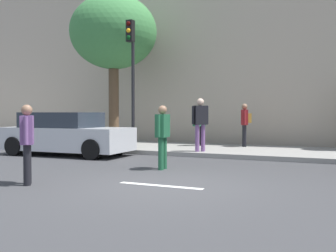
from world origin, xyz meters
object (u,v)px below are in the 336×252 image
Objects in this scene: parked_car_silver at (66,134)px; pedestrian_tallest at (27,138)px; pedestrian_in_red_top at (199,123)px; traffic_light at (132,63)px; street_tree at (113,33)px; pedestrian_in_dark_shirt at (163,132)px; pedestrian_with_backpack at (245,121)px; pedestrian_in_light_jacket at (200,120)px.

pedestrian_tallest is at bearing -58.72° from parked_car_silver.
pedestrian_tallest is 5.67m from parked_car_silver.
parked_car_silver is (-3.44, -3.80, -0.33)m from pedestrian_in_red_top.
pedestrian_in_red_top is at bearing 55.13° from traffic_light.
traffic_light is 0.74× the size of street_tree.
traffic_light is 2.98× the size of pedestrian_in_red_top.
pedestrian_tallest is at bearing -116.49° from pedestrian_in_dark_shirt.
street_tree reaches higher than pedestrian_with_backpack.
street_tree is 7.72m from pedestrian_in_dark_shirt.
street_tree is 6.44m from pedestrian_with_backpack.
parked_car_silver is (-1.78, -1.41, -2.47)m from traffic_light.
pedestrian_tallest is at bearing -93.32° from pedestrian_in_red_top.
pedestrian_tallest is 0.91× the size of pedestrian_in_light_jacket.
pedestrian_in_dark_shirt is at bearing -86.30° from pedestrian_in_light_jacket.
street_tree is 3.79× the size of pedestrian_tallest.
pedestrian_in_dark_shirt is 1.08× the size of pedestrian_in_red_top.
pedestrian_with_backpack is (3.38, 2.77, -2.05)m from traffic_light.
traffic_light is 2.55× the size of pedestrian_in_light_jacket.
pedestrian_tallest is 0.36× the size of parked_car_silver.
pedestrian_in_light_jacket is (4.37, -1.55, -3.52)m from street_tree.
pedestrian_tallest is 8.65m from pedestrian_in_red_top.
pedestrian_in_red_top is at bearing 9.53° from street_tree.
pedestrian_in_red_top is at bearing 86.68° from pedestrian_tallest.
street_tree is at bearing 132.84° from pedestrian_in_dark_shirt.
pedestrian_in_light_jacket is at bearing -19.60° from street_tree.
pedestrian_in_dark_shirt is at bearing -79.33° from pedestrian_in_red_top.
pedestrian_in_dark_shirt is 5.96m from pedestrian_with_backpack.
traffic_light is 3.02m from street_tree.
pedestrian_tallest is at bearing -103.80° from pedestrian_with_backpack.
street_tree is at bearing 110.71° from pedestrian_tallest.
street_tree is 9.39m from pedestrian_tallest.
traffic_light is 3.36m from parked_car_silver.
traffic_light reaches higher than pedestrian_in_light_jacket.
parked_car_silver is (-4.26, -1.65, -0.49)m from pedestrian_in_light_jacket.
pedestrian_in_dark_shirt is at bearing -21.20° from parked_car_silver.
traffic_light reaches higher than pedestrian_with_backpack.
pedestrian_with_backpack is 0.92× the size of pedestrian_in_light_jacket.
pedestrian_in_dark_shirt is (4.59, -4.95, -3.75)m from street_tree.
pedestrian_in_light_jacket is (2.49, 0.24, -1.98)m from traffic_light.
pedestrian_with_backpack is at bearing 76.20° from pedestrian_tallest.
traffic_light is 2.77× the size of pedestrian_in_dark_shirt.
pedestrian_tallest is (3.04, -8.04, -3.78)m from street_tree.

